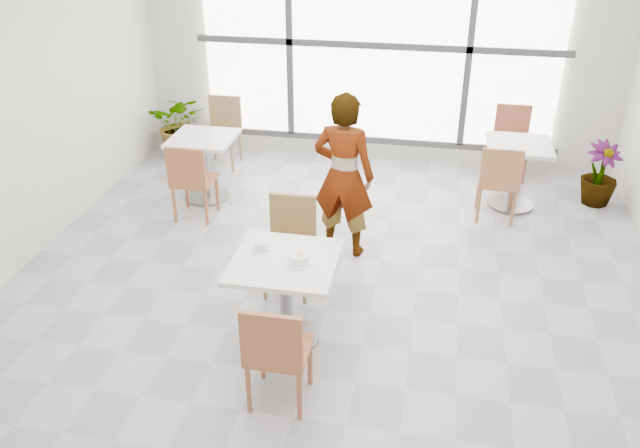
% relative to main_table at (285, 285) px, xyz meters
% --- Properties ---
extents(floor, '(7.00, 7.00, 0.00)m').
position_rel_main_table_xyz_m(floor, '(0.24, 0.46, -0.52)').
color(floor, '#9E9EA5').
rests_on(floor, ground).
extents(wall_back, '(6.00, 0.00, 6.00)m').
position_rel_main_table_xyz_m(wall_back, '(0.24, 3.96, 0.98)').
color(wall_back, silver).
rests_on(wall_back, ground).
extents(window, '(4.60, 0.07, 2.52)m').
position_rel_main_table_xyz_m(window, '(0.24, 3.90, 0.98)').
color(window, white).
rests_on(window, ground).
extents(main_table, '(0.80, 0.80, 0.75)m').
position_rel_main_table_xyz_m(main_table, '(0.00, 0.00, 0.00)').
color(main_table, white).
rests_on(main_table, ground).
extents(chair_near, '(0.42, 0.42, 0.87)m').
position_rel_main_table_xyz_m(chair_near, '(0.12, -0.75, -0.02)').
color(chair_near, '#985533').
rests_on(chair_near, ground).
extents(chair_far, '(0.42, 0.42, 0.87)m').
position_rel_main_table_xyz_m(chair_far, '(-0.14, 0.77, -0.02)').
color(chair_far, olive).
rests_on(chair_far, ground).
extents(oatmeal_bowl, '(0.21, 0.21, 0.09)m').
position_rel_main_table_xyz_m(oatmeal_bowl, '(0.12, -0.03, 0.27)').
color(oatmeal_bowl, white).
rests_on(oatmeal_bowl, main_table).
extents(coffee_cup, '(0.16, 0.13, 0.07)m').
position_rel_main_table_xyz_m(coffee_cup, '(-0.23, 0.10, 0.26)').
color(coffee_cup, silver).
rests_on(coffee_cup, main_table).
extents(person, '(0.65, 0.47, 1.63)m').
position_rel_main_table_xyz_m(person, '(0.22, 1.48, 0.29)').
color(person, black).
rests_on(person, ground).
extents(bg_table_left, '(0.70, 0.70, 0.75)m').
position_rel_main_table_xyz_m(bg_table_left, '(-1.52, 2.39, -0.04)').
color(bg_table_left, white).
rests_on(bg_table_left, ground).
extents(bg_table_right, '(0.70, 0.70, 0.75)m').
position_rel_main_table_xyz_m(bg_table_right, '(1.95, 2.84, -0.04)').
color(bg_table_right, silver).
rests_on(bg_table_right, ground).
extents(bg_chair_left_near, '(0.42, 0.42, 0.87)m').
position_rel_main_table_xyz_m(bg_chair_left_near, '(-1.47, 1.83, -0.02)').
color(bg_chair_left_near, '#A05834').
rests_on(bg_chair_left_near, ground).
extents(bg_chair_left_far, '(0.42, 0.42, 0.87)m').
position_rel_main_table_xyz_m(bg_chair_left_far, '(-1.64, 3.42, -0.02)').
color(bg_chair_left_far, '#98744A').
rests_on(bg_chair_left_far, ground).
extents(bg_chair_right_near, '(0.42, 0.42, 0.87)m').
position_rel_main_table_xyz_m(bg_chair_right_near, '(1.74, 2.43, -0.02)').
color(bg_chair_right_near, '#A3663F').
rests_on(bg_chair_right_near, ground).
extents(bg_chair_right_far, '(0.42, 0.42, 0.87)m').
position_rel_main_table_xyz_m(bg_chair_right_far, '(1.95, 3.74, -0.02)').
color(bg_chair_right_far, '#A45840').
rests_on(bg_chair_right_far, ground).
extents(plant_left, '(0.83, 0.75, 0.83)m').
position_rel_main_table_xyz_m(plant_left, '(-2.32, 3.63, -0.11)').
color(plant_left, '#4B7C38').
rests_on(plant_left, ground).
extents(plant_right, '(0.53, 0.53, 0.73)m').
position_rel_main_table_xyz_m(plant_right, '(2.90, 3.07, -0.16)').
color(plant_right, '#4B7D42').
rests_on(plant_right, ground).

